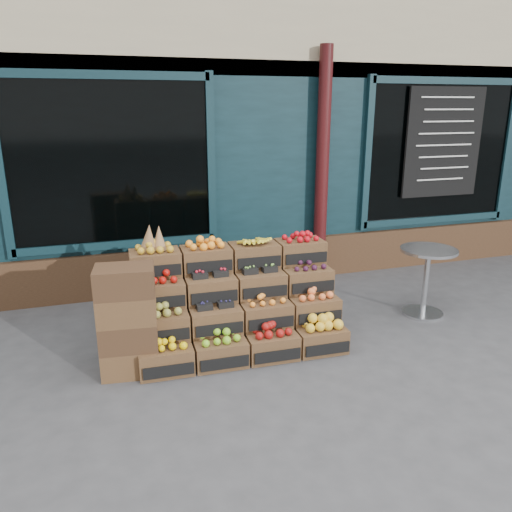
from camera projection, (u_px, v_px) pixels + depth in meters
name	position (u px, v px, depth m)	size (l,w,h in m)	color
ground	(295.00, 352.00, 5.15)	(60.00, 60.00, 0.00)	#3E3E40
shop_facade	(192.00, 108.00, 9.11)	(12.00, 6.24, 4.80)	black
crate_display	(235.00, 307.00, 5.25)	(2.12, 1.09, 1.31)	brown
spare_crates	(128.00, 321.00, 4.60)	(0.57, 0.42, 1.05)	brown
bistro_table	(426.00, 274.00, 5.92)	(0.66, 0.66, 0.83)	silver
shopkeeper	(86.00, 223.00, 6.84)	(0.65, 0.43, 1.78)	#1D6822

